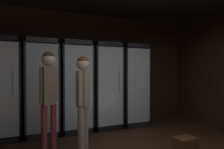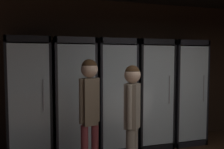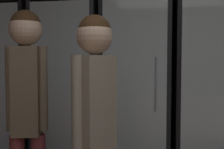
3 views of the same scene
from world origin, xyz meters
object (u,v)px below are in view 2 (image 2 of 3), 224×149
at_px(cooler_left, 74,97).
at_px(shopper_near, 90,105).
at_px(cooler_far_left, 31,100).
at_px(cooler_right, 149,94).
at_px(cooler_center, 114,95).
at_px(cooler_far_right, 182,92).
at_px(shopper_far, 132,113).

bearing_deg(cooler_left, shopper_near, -87.44).
xyz_separation_m(cooler_far_left, cooler_left, (0.73, -0.00, 0.00)).
xyz_separation_m(cooler_right, shopper_near, (-1.41, -1.16, 0.08)).
bearing_deg(cooler_center, cooler_far_right, -0.04).
relative_size(cooler_center, shopper_near, 1.21).
xyz_separation_m(cooler_far_left, shopper_far, (1.30, -1.35, -0.01)).
relative_size(cooler_far_right, shopper_near, 1.21).
relative_size(cooler_far_left, cooler_left, 1.00).
bearing_deg(shopper_far, cooler_left, 113.06).
bearing_deg(cooler_center, cooler_far_left, -179.98).
height_order(cooler_center, cooler_right, same).
bearing_deg(shopper_far, cooler_far_right, 39.86).
xyz_separation_m(cooler_left, cooler_right, (1.46, 0.00, 0.00)).
bearing_deg(shopper_near, cooler_right, 39.50).
bearing_deg(cooler_center, cooler_right, -0.13).
relative_size(cooler_far_left, cooler_right, 1.00).
bearing_deg(cooler_center, shopper_near, -120.27).
bearing_deg(cooler_right, shopper_near, -140.50).
relative_size(cooler_center, cooler_right, 1.00).
xyz_separation_m(cooler_center, shopper_near, (-0.68, -1.16, 0.07)).
bearing_deg(shopper_near, cooler_far_right, 28.52).
distance_m(cooler_left, cooler_far_right, 2.19).
bearing_deg(cooler_right, cooler_center, 179.87).
distance_m(cooler_far_left, shopper_near, 1.40).
bearing_deg(cooler_far_left, cooler_center, 0.02).
bearing_deg(cooler_right, cooler_far_right, 0.06).
bearing_deg(cooler_left, cooler_far_right, 0.04).
height_order(cooler_far_right, shopper_near, cooler_far_right).
bearing_deg(shopper_far, cooler_far_left, 134.01).
distance_m(cooler_center, shopper_near, 1.35).
bearing_deg(cooler_far_right, shopper_near, -151.48).
height_order(cooler_right, shopper_near, cooler_right).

